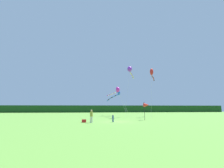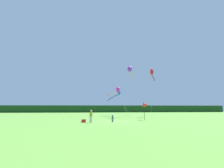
% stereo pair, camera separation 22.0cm
% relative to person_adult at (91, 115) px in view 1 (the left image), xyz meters
% --- Properties ---
extents(ground_plane, '(120.00, 120.00, 0.00)m').
position_rel_person_adult_xyz_m(ground_plane, '(3.63, 1.33, -0.96)').
color(ground_plane, '#5B9338').
extents(distant_treeline, '(108.00, 2.90, 2.88)m').
position_rel_person_adult_xyz_m(distant_treeline, '(3.63, 46.33, 0.48)').
color(distant_treeline, '#193D19').
rests_on(distant_treeline, ground).
extents(person_adult, '(0.38, 0.38, 1.72)m').
position_rel_person_adult_xyz_m(person_adult, '(0.00, 0.00, 0.00)').
color(person_adult, silver).
rests_on(person_adult, ground).
extents(person_child, '(0.24, 0.24, 1.07)m').
position_rel_person_adult_xyz_m(person_child, '(3.00, 0.54, -0.36)').
color(person_child, '#334C8C').
rests_on(person_child, ground).
extents(cooler_box, '(0.58, 0.30, 0.41)m').
position_rel_person_adult_xyz_m(cooler_box, '(-1.00, 0.47, -0.75)').
color(cooler_box, red).
rests_on(cooler_box, ground).
extents(banner_flag_pole, '(0.90, 0.70, 2.96)m').
position_rel_person_adult_xyz_m(banner_flag_pole, '(8.87, 3.49, 1.45)').
color(banner_flag_pole, black).
rests_on(banner_flag_pole, ground).
extents(kite_purple, '(3.82, 8.11, 10.98)m').
position_rel_person_adult_xyz_m(kite_purple, '(7.98, 11.11, 9.18)').
color(kite_purple, '#B2B2B2').
rests_on(kite_purple, ground).
extents(kite_red, '(4.09, 8.06, 10.93)m').
position_rel_person_adult_xyz_m(kite_red, '(13.35, 12.34, 8.89)').
color(kite_red, '#B2B2B2').
rests_on(kite_red, ground).
extents(kite_blue, '(4.18, 8.33, 6.54)m').
position_rel_person_adult_xyz_m(kite_blue, '(6.15, 18.45, 4.51)').
color(kite_blue, '#B2B2B2').
rests_on(kite_blue, ground).
extents(kite_magenta, '(4.40, 6.47, 6.91)m').
position_rel_person_adult_xyz_m(kite_magenta, '(5.59, 14.53, 5.06)').
color(kite_magenta, '#B2B2B2').
rests_on(kite_magenta, ground).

